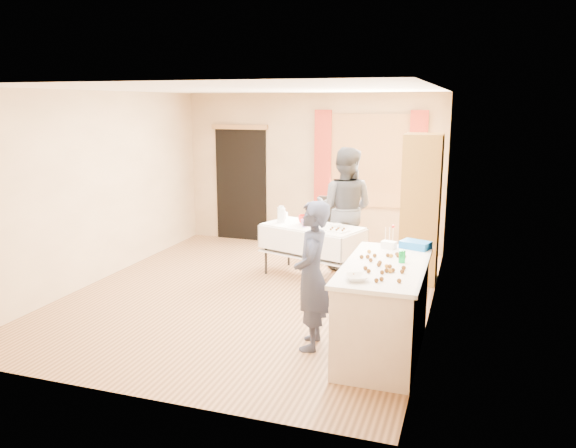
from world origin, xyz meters
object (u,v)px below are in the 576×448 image
(cabinet, at_px, (421,209))
(counter, at_px, (384,309))
(girl, at_px, (312,276))
(woman, at_px, (345,209))
(chair, at_px, (329,240))
(party_table, at_px, (312,247))

(cabinet, relative_size, counter, 1.24)
(girl, distance_m, woman, 2.86)
(woman, bearing_deg, cabinet, 168.59)
(cabinet, height_order, girl, cabinet)
(woman, bearing_deg, chair, -52.97)
(party_table, xyz_separation_m, woman, (0.32, 0.59, 0.46))
(counter, relative_size, girl, 1.09)
(chair, relative_size, woman, 0.53)
(party_table, height_order, woman, woman)
(chair, bearing_deg, woman, -59.41)
(counter, height_order, party_table, counter)
(counter, relative_size, chair, 1.70)
(chair, distance_m, girl, 3.43)
(girl, bearing_deg, chair, -178.08)
(counter, bearing_deg, girl, -171.82)
(cabinet, relative_size, woman, 1.12)
(chair, xyz_separation_m, woman, (0.36, -0.49, 0.62))
(party_table, distance_m, woman, 0.82)
(cabinet, distance_m, party_table, 1.59)
(girl, height_order, woman, woman)
(cabinet, height_order, counter, cabinet)
(party_table, bearing_deg, counter, -39.80)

